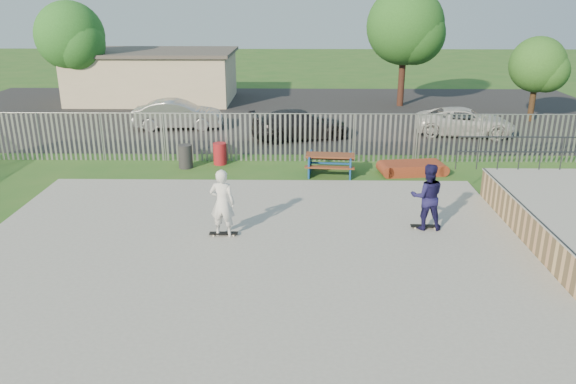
{
  "coord_description": "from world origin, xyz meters",
  "views": [
    {
      "loc": [
        1.29,
        -13.49,
        6.57
      ],
      "look_at": [
        1.03,
        2.0,
        1.1
      ],
      "focal_mm": 35.0,
      "sensor_mm": 36.0,
      "label": 1
    }
  ],
  "objects_px": {
    "trash_bin_grey": "(185,156)",
    "tree_left": "(70,36)",
    "car_white": "(465,122)",
    "tree_mid": "(405,26)",
    "funbox": "(412,168)",
    "car_dark": "(300,125)",
    "skater_white": "(222,203)",
    "skater_navy": "(427,197)",
    "car_silver": "(178,114)",
    "picnic_table": "(330,164)",
    "tree_right": "(538,65)",
    "trash_bin_red": "(220,154)"
  },
  "relations": [
    {
      "from": "car_silver",
      "to": "tree_left",
      "type": "bearing_deg",
      "value": 46.84
    },
    {
      "from": "car_dark",
      "to": "skater_navy",
      "type": "bearing_deg",
      "value": -177.28
    },
    {
      "from": "car_dark",
      "to": "car_white",
      "type": "height_order",
      "value": "car_dark"
    },
    {
      "from": "car_white",
      "to": "skater_white",
      "type": "relative_size",
      "value": 2.45
    },
    {
      "from": "funbox",
      "to": "skater_navy",
      "type": "height_order",
      "value": "skater_navy"
    },
    {
      "from": "tree_left",
      "to": "trash_bin_grey",
      "type": "bearing_deg",
      "value": -54.7
    },
    {
      "from": "car_dark",
      "to": "tree_left",
      "type": "bearing_deg",
      "value": 44.52
    },
    {
      "from": "tree_left",
      "to": "tree_mid",
      "type": "relative_size",
      "value": 0.88
    },
    {
      "from": "picnic_table",
      "to": "funbox",
      "type": "distance_m",
      "value": 3.2
    },
    {
      "from": "car_silver",
      "to": "tree_right",
      "type": "xyz_separation_m",
      "value": [
        18.87,
        2.2,
        2.28
      ]
    },
    {
      "from": "skater_navy",
      "to": "car_dark",
      "type": "bearing_deg",
      "value": -70.94
    },
    {
      "from": "trash_bin_grey",
      "to": "car_silver",
      "type": "bearing_deg",
      "value": 103.74
    },
    {
      "from": "tree_mid",
      "to": "trash_bin_grey",
      "type": "bearing_deg",
      "value": -128.96
    },
    {
      "from": "car_white",
      "to": "tree_right",
      "type": "bearing_deg",
      "value": -44.7
    },
    {
      "from": "picnic_table",
      "to": "car_white",
      "type": "relative_size",
      "value": 0.42
    },
    {
      "from": "trash_bin_red",
      "to": "car_silver",
      "type": "height_order",
      "value": "car_silver"
    },
    {
      "from": "car_white",
      "to": "skater_navy",
      "type": "relative_size",
      "value": 2.45
    },
    {
      "from": "car_white",
      "to": "tree_mid",
      "type": "height_order",
      "value": "tree_mid"
    },
    {
      "from": "funbox",
      "to": "car_white",
      "type": "bearing_deg",
      "value": 51.9
    },
    {
      "from": "funbox",
      "to": "car_white",
      "type": "distance_m",
      "value": 7.36
    },
    {
      "from": "trash_bin_grey",
      "to": "tree_left",
      "type": "xyz_separation_m",
      "value": [
        -9.14,
        12.91,
        3.75
      ]
    },
    {
      "from": "funbox",
      "to": "trash_bin_grey",
      "type": "xyz_separation_m",
      "value": [
        -8.91,
        0.64,
        0.25
      ]
    },
    {
      "from": "trash_bin_grey",
      "to": "skater_navy",
      "type": "xyz_separation_m",
      "value": [
        8.18,
        -6.37,
        0.65
      ]
    },
    {
      "from": "funbox",
      "to": "tree_left",
      "type": "xyz_separation_m",
      "value": [
        -18.06,
        13.56,
        4.0
      ]
    },
    {
      "from": "car_white",
      "to": "tree_right",
      "type": "xyz_separation_m",
      "value": [
        4.53,
        3.37,
        2.36
      ]
    },
    {
      "from": "picnic_table",
      "to": "car_silver",
      "type": "distance_m",
      "value": 10.6
    },
    {
      "from": "skater_white",
      "to": "tree_left",
      "type": "bearing_deg",
      "value": -52.04
    },
    {
      "from": "tree_mid",
      "to": "tree_right",
      "type": "distance_m",
      "value": 7.91
    },
    {
      "from": "trash_bin_red",
      "to": "car_silver",
      "type": "distance_m",
      "value": 7.0
    },
    {
      "from": "funbox",
      "to": "tree_mid",
      "type": "bearing_deg",
      "value": 74.79
    },
    {
      "from": "trash_bin_grey",
      "to": "skater_navy",
      "type": "height_order",
      "value": "skater_navy"
    },
    {
      "from": "skater_navy",
      "to": "car_silver",
      "type": "bearing_deg",
      "value": -51.94
    },
    {
      "from": "car_silver",
      "to": "tree_left",
      "type": "distance_m",
      "value": 10.23
    },
    {
      "from": "car_silver",
      "to": "skater_navy",
      "type": "height_order",
      "value": "skater_navy"
    },
    {
      "from": "funbox",
      "to": "car_white",
      "type": "xyz_separation_m",
      "value": [
        3.75,
        6.31,
        0.46
      ]
    },
    {
      "from": "car_white",
      "to": "skater_white",
      "type": "bearing_deg",
      "value": 149.62
    },
    {
      "from": "trash_bin_red",
      "to": "tree_left",
      "type": "height_order",
      "value": "tree_left"
    },
    {
      "from": "picnic_table",
      "to": "trash_bin_grey",
      "type": "bearing_deg",
      "value": 177.43
    },
    {
      "from": "trash_bin_red",
      "to": "car_silver",
      "type": "bearing_deg",
      "value": 115.24
    },
    {
      "from": "car_white",
      "to": "skater_white",
      "type": "height_order",
      "value": "skater_white"
    },
    {
      "from": "trash_bin_grey",
      "to": "picnic_table",
      "type": "bearing_deg",
      "value": -7.45
    },
    {
      "from": "car_silver",
      "to": "trash_bin_red",
      "type": "bearing_deg",
      "value": -158.81
    },
    {
      "from": "trash_bin_grey",
      "to": "skater_white",
      "type": "distance_m",
      "value": 7.43
    },
    {
      "from": "trash_bin_grey",
      "to": "skater_navy",
      "type": "bearing_deg",
      "value": -37.95
    },
    {
      "from": "tree_right",
      "to": "picnic_table",
      "type": "bearing_deg",
      "value": -139.53
    },
    {
      "from": "funbox",
      "to": "car_white",
      "type": "height_order",
      "value": "car_white"
    },
    {
      "from": "car_silver",
      "to": "car_dark",
      "type": "relative_size",
      "value": 0.94
    },
    {
      "from": "funbox",
      "to": "skater_navy",
      "type": "distance_m",
      "value": 5.85
    },
    {
      "from": "picnic_table",
      "to": "funbox",
      "type": "xyz_separation_m",
      "value": [
        3.19,
        0.1,
        -0.18
      ]
    },
    {
      "from": "picnic_table",
      "to": "tree_right",
      "type": "bearing_deg",
      "value": 45.36
    }
  ]
}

